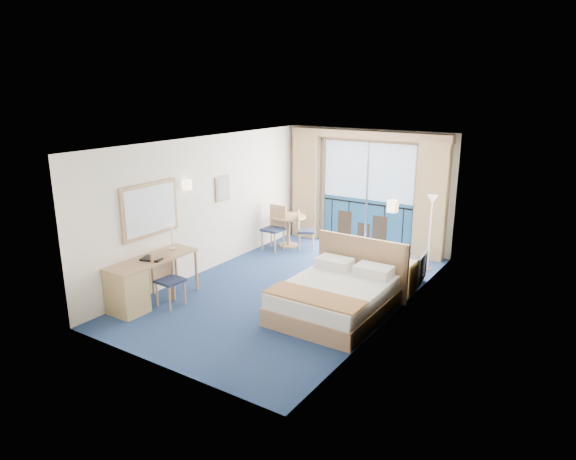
{
  "coord_description": "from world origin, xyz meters",
  "views": [
    {
      "loc": [
        4.78,
        -7.47,
        3.65
      ],
      "look_at": [
        -0.21,
        0.2,
        1.05
      ],
      "focal_mm": 32.0,
      "sensor_mm": 36.0,
      "label": 1
    }
  ],
  "objects_px": {
    "armchair": "(406,267)",
    "floor_lamp": "(431,214)",
    "table_chair_b": "(275,225)",
    "desk_chair": "(166,275)",
    "bed": "(336,296)",
    "desk": "(133,286)",
    "nightstand": "(401,277)",
    "table_chair_a": "(303,228)",
    "round_table": "(288,223)"
  },
  "relations": [
    {
      "from": "nightstand",
      "to": "round_table",
      "type": "distance_m",
      "value": 3.48
    },
    {
      "from": "desk_chair",
      "to": "armchair",
      "type": "bearing_deg",
      "value": -40.13
    },
    {
      "from": "round_table",
      "to": "nightstand",
      "type": "bearing_deg",
      "value": -21.01
    },
    {
      "from": "bed",
      "to": "desk_chair",
      "type": "height_order",
      "value": "bed"
    },
    {
      "from": "bed",
      "to": "floor_lamp",
      "type": "relative_size",
      "value": 1.32
    },
    {
      "from": "bed",
      "to": "table_chair_b",
      "type": "xyz_separation_m",
      "value": [
        -2.8,
        2.31,
        0.27
      ]
    },
    {
      "from": "bed",
      "to": "table_chair_a",
      "type": "distance_m",
      "value": 3.54
    },
    {
      "from": "desk_chair",
      "to": "table_chair_a",
      "type": "bearing_deg",
      "value": -0.91
    },
    {
      "from": "desk",
      "to": "table_chair_b",
      "type": "bearing_deg",
      "value": 88.59
    },
    {
      "from": "nightstand",
      "to": "floor_lamp",
      "type": "distance_m",
      "value": 1.69
    },
    {
      "from": "table_chair_b",
      "to": "table_chair_a",
      "type": "bearing_deg",
      "value": 38.44
    },
    {
      "from": "bed",
      "to": "desk",
      "type": "height_order",
      "value": "bed"
    },
    {
      "from": "bed",
      "to": "round_table",
      "type": "bearing_deg",
      "value": 135.0
    },
    {
      "from": "bed",
      "to": "floor_lamp",
      "type": "height_order",
      "value": "floor_lamp"
    },
    {
      "from": "round_table",
      "to": "table_chair_b",
      "type": "height_order",
      "value": "table_chair_b"
    },
    {
      "from": "table_chair_a",
      "to": "table_chair_b",
      "type": "bearing_deg",
      "value": 98.17
    },
    {
      "from": "table_chair_a",
      "to": "table_chair_b",
      "type": "height_order",
      "value": "table_chair_b"
    },
    {
      "from": "nightstand",
      "to": "bed",
      "type": "bearing_deg",
      "value": -111.07
    },
    {
      "from": "armchair",
      "to": "table_chair_a",
      "type": "relative_size",
      "value": 0.8
    },
    {
      "from": "bed",
      "to": "desk_chair",
      "type": "relative_size",
      "value": 2.16
    },
    {
      "from": "bed",
      "to": "nightstand",
      "type": "bearing_deg",
      "value": 68.93
    },
    {
      "from": "floor_lamp",
      "to": "round_table",
      "type": "relative_size",
      "value": 1.93
    },
    {
      "from": "table_chair_b",
      "to": "bed",
      "type": "bearing_deg",
      "value": -38.55
    },
    {
      "from": "armchair",
      "to": "floor_lamp",
      "type": "xyz_separation_m",
      "value": [
        0.13,
        0.93,
        0.86
      ]
    },
    {
      "from": "desk_chair",
      "to": "round_table",
      "type": "xyz_separation_m",
      "value": [
        -0.08,
        3.93,
        0.01
      ]
    },
    {
      "from": "bed",
      "to": "table_chair_b",
      "type": "height_order",
      "value": "bed"
    },
    {
      "from": "bed",
      "to": "desk",
      "type": "relative_size",
      "value": 1.21
    },
    {
      "from": "table_chair_a",
      "to": "desk_chair",
      "type": "bearing_deg",
      "value": 146.25
    },
    {
      "from": "desk",
      "to": "armchair",
      "type": "bearing_deg",
      "value": 47.66
    },
    {
      "from": "round_table",
      "to": "table_chair_a",
      "type": "relative_size",
      "value": 0.91
    },
    {
      "from": "nightstand",
      "to": "floor_lamp",
      "type": "xyz_separation_m",
      "value": [
        0.03,
        1.44,
        0.87
      ]
    },
    {
      "from": "desk_chair",
      "to": "table_chair_a",
      "type": "relative_size",
      "value": 1.08
    },
    {
      "from": "armchair",
      "to": "table_chair_b",
      "type": "distance_m",
      "value": 3.28
    },
    {
      "from": "desk",
      "to": "table_chair_a",
      "type": "distance_m",
      "value": 4.46
    },
    {
      "from": "table_chair_a",
      "to": "table_chair_b",
      "type": "distance_m",
      "value": 0.64
    },
    {
      "from": "desk_chair",
      "to": "table_chair_a",
      "type": "xyz_separation_m",
      "value": [
        0.31,
        3.94,
        -0.04
      ]
    },
    {
      "from": "armchair",
      "to": "round_table",
      "type": "height_order",
      "value": "round_table"
    },
    {
      "from": "desk_chair",
      "to": "round_table",
      "type": "distance_m",
      "value": 3.93
    },
    {
      "from": "desk",
      "to": "table_chair_a",
      "type": "xyz_separation_m",
      "value": [
        0.6,
        4.42,
        0.06
      ]
    },
    {
      "from": "bed",
      "to": "desk_chair",
      "type": "bearing_deg",
      "value": -154.38
    },
    {
      "from": "desk",
      "to": "table_chair_b",
      "type": "height_order",
      "value": "table_chair_b"
    },
    {
      "from": "round_table",
      "to": "table_chair_b",
      "type": "bearing_deg",
      "value": -106.47
    },
    {
      "from": "nightstand",
      "to": "desk_chair",
      "type": "height_order",
      "value": "desk_chair"
    },
    {
      "from": "nightstand",
      "to": "desk_chair",
      "type": "xyz_separation_m",
      "value": [
        -3.16,
        -2.69,
        0.23
      ]
    },
    {
      "from": "bed",
      "to": "table_chair_a",
      "type": "bearing_deg",
      "value": 130.41
    },
    {
      "from": "nightstand",
      "to": "desk",
      "type": "height_order",
      "value": "desk"
    },
    {
      "from": "bed",
      "to": "table_chair_b",
      "type": "relative_size",
      "value": 2.01
    },
    {
      "from": "bed",
      "to": "nightstand",
      "type": "distance_m",
      "value": 1.54
    },
    {
      "from": "bed",
      "to": "table_chair_a",
      "type": "xyz_separation_m",
      "value": [
        -2.29,
        2.69,
        0.19
      ]
    },
    {
      "from": "bed",
      "to": "desk",
      "type": "bearing_deg",
      "value": -149.2
    }
  ]
}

